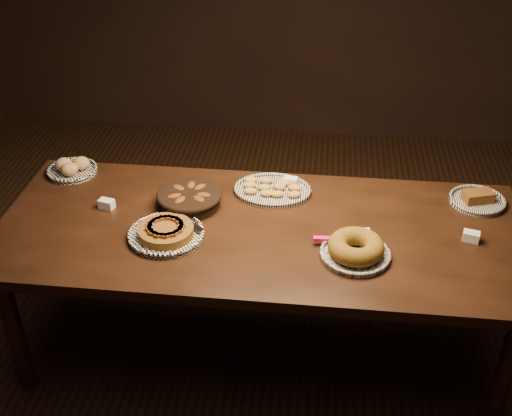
# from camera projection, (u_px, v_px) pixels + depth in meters

# --- Properties ---
(ground) EXTENTS (5.00, 5.00, 0.00)m
(ground) POSITION_uv_depth(u_px,v_px,m) (260.00, 346.00, 3.31)
(ground) COLOR black
(ground) RESTS_ON ground
(buffet_table) EXTENTS (2.40, 1.00, 0.75)m
(buffet_table) POSITION_uv_depth(u_px,v_px,m) (261.00, 240.00, 2.94)
(buffet_table) COLOR black
(buffet_table) RESTS_ON ground
(apple_tart_plate) EXTENTS (0.34, 0.38, 0.06)m
(apple_tart_plate) POSITION_uv_depth(u_px,v_px,m) (166.00, 232.00, 2.83)
(apple_tart_plate) COLOR white
(apple_tart_plate) RESTS_ON buffet_table
(madeleine_platter) EXTENTS (0.37, 0.31, 0.04)m
(madeleine_platter) POSITION_uv_depth(u_px,v_px,m) (272.00, 189.00, 3.14)
(madeleine_platter) COLOR black
(madeleine_platter) RESTS_ON buffet_table
(bundt_cake_plate) EXTENTS (0.34, 0.31, 0.09)m
(bundt_cake_plate) POSITION_uv_depth(u_px,v_px,m) (356.00, 249.00, 2.70)
(bundt_cake_plate) COLOR black
(bundt_cake_plate) RESTS_ON buffet_table
(croissant_basket) EXTENTS (0.35, 0.35, 0.08)m
(croissant_basket) POSITION_uv_depth(u_px,v_px,m) (190.00, 197.00, 3.03)
(croissant_basket) COLOR black
(croissant_basket) RESTS_ON buffet_table
(bread_roll_plate) EXTENTS (0.26, 0.26, 0.08)m
(bread_roll_plate) POSITION_uv_depth(u_px,v_px,m) (72.00, 168.00, 3.30)
(bread_roll_plate) COLOR white
(bread_roll_plate) RESTS_ON buffet_table
(loaf_plate) EXTENTS (0.27, 0.27, 0.06)m
(loaf_plate) POSITION_uv_depth(u_px,v_px,m) (477.00, 199.00, 3.06)
(loaf_plate) COLOR black
(loaf_plate) RESTS_ON buffet_table
(tent_cards) EXTENTS (1.75, 0.50, 0.04)m
(tent_cards) POSITION_uv_depth(u_px,v_px,m) (279.00, 215.00, 2.94)
(tent_cards) COLOR white
(tent_cards) RESTS_ON buffet_table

